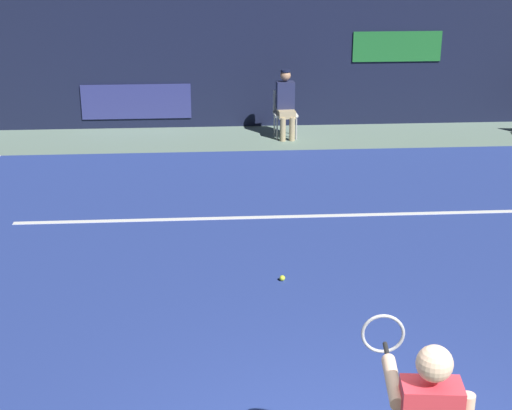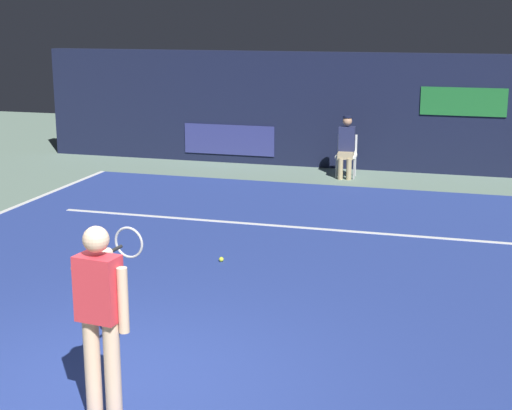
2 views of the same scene
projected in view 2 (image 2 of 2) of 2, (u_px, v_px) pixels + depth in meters
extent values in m
plane|color=slate|center=(240.00, 258.00, 11.06)|extent=(28.57, 28.57, 0.00)
cube|color=navy|center=(240.00, 258.00, 11.05)|extent=(9.75, 10.33, 0.01)
cube|color=white|center=(273.00, 225.00, 12.74)|extent=(7.60, 0.10, 0.01)
cube|color=#141933|center=(334.00, 111.00, 17.42)|extent=(14.06, 0.30, 2.60)
cube|color=navy|center=(229.00, 140.00, 18.11)|extent=(2.20, 0.04, 0.70)
cube|color=#1E6B2D|center=(463.00, 102.00, 16.44)|extent=(1.80, 0.04, 0.60)
cylinder|color=beige|center=(113.00, 373.00, 6.49)|extent=(0.14, 0.14, 0.92)
cylinder|color=beige|center=(93.00, 369.00, 6.57)|extent=(0.14, 0.14, 0.92)
cube|color=#D8333F|center=(98.00, 288.00, 6.36)|extent=(0.38, 0.26, 0.56)
sphere|color=beige|center=(96.00, 239.00, 6.26)|extent=(0.22, 0.22, 0.22)
cylinder|color=beige|center=(93.00, 260.00, 6.59)|extent=(0.15, 0.51, 0.09)
cylinder|color=beige|center=(123.00, 300.00, 6.31)|extent=(0.09, 0.09, 0.56)
cylinder|color=black|center=(112.00, 251.00, 6.86)|extent=(0.07, 0.30, 0.03)
torus|color=#B2B2B7|center=(129.00, 243.00, 7.11)|extent=(0.30, 0.06, 0.30)
cube|color=white|center=(346.00, 156.00, 16.51)|extent=(0.47, 0.43, 0.04)
cube|color=white|center=(347.00, 144.00, 16.64)|extent=(0.42, 0.06, 0.42)
cylinder|color=#B2B2B7|center=(336.00, 168.00, 16.44)|extent=(0.03, 0.03, 0.46)
cylinder|color=#B2B2B7|center=(354.00, 169.00, 16.36)|extent=(0.03, 0.03, 0.46)
cylinder|color=#B2B2B7|center=(338.00, 165.00, 16.76)|extent=(0.03, 0.03, 0.46)
cylinder|color=#B2B2B7|center=(355.00, 166.00, 16.68)|extent=(0.03, 0.03, 0.46)
cube|color=tan|center=(346.00, 155.00, 16.42)|extent=(0.35, 0.42, 0.14)
cylinder|color=tan|center=(340.00, 169.00, 16.33)|extent=(0.11, 0.11, 0.46)
cylinder|color=tan|center=(349.00, 169.00, 16.30)|extent=(0.11, 0.11, 0.46)
cube|color=#23284C|center=(347.00, 139.00, 16.46)|extent=(0.35, 0.24, 0.52)
sphere|color=tan|center=(347.00, 121.00, 16.36)|extent=(0.20, 0.20, 0.20)
cylinder|color=#141933|center=(347.00, 117.00, 16.34)|extent=(0.19, 0.19, 0.04)
sphere|color=#CCE033|center=(221.00, 259.00, 10.86)|extent=(0.07, 0.07, 0.07)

